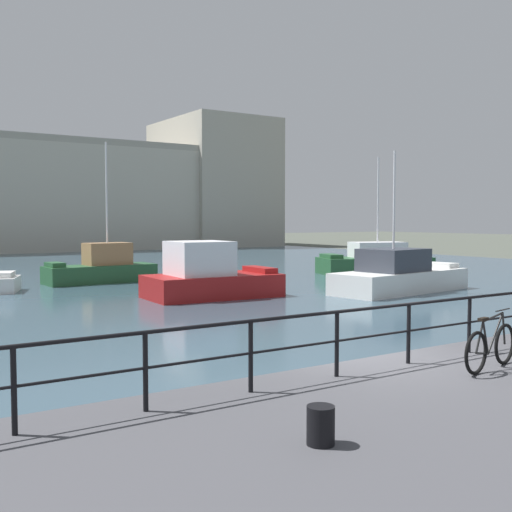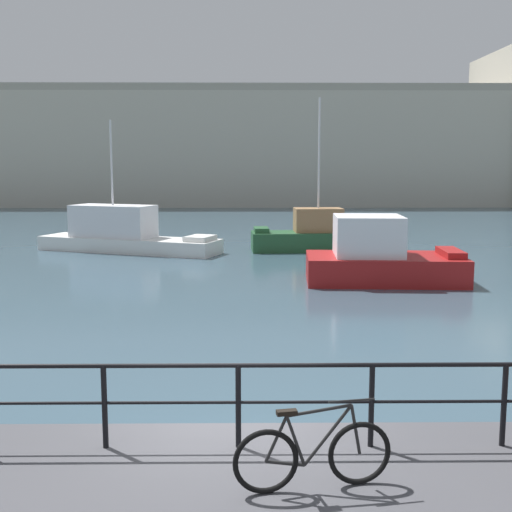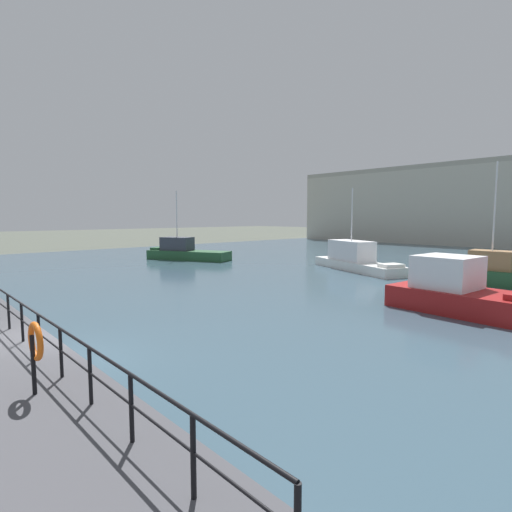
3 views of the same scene
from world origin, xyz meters
name	(u,v)px [view 2 (image 2 of 3)]	position (x,y,z in m)	size (l,w,h in m)	color
ground_plane	(231,484)	(0.00, 0.00, 0.00)	(240.00, 240.00, 0.00)	#4C5147
water_basin	(244,238)	(0.00, 30.20, 0.01)	(80.00, 60.00, 0.01)	#385160
harbor_building	(304,147)	(6.30, 63.21, 6.15)	(76.64, 15.78, 16.14)	#B2AD9E
moored_small_launch	(380,257)	(5.11, 15.44, 0.93)	(5.90, 3.30, 2.47)	maroon
moored_harbor_tender	(311,235)	(3.41, 24.28, 0.79)	(5.95, 2.31, 7.58)	#23512D
moored_red_daysailer	(123,234)	(-6.04, 24.09, 0.89)	(9.49, 5.36, 6.50)	white
quay_railing	(104,390)	(-1.54, -0.75, 1.63)	(23.19, 0.07, 1.08)	black
parked_bicycle	(313,455)	(0.94, -1.83, 1.28)	(1.75, 0.38, 0.98)	black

